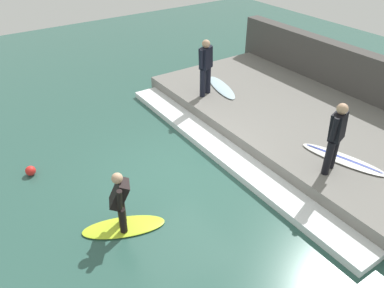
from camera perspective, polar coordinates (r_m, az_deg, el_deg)
ground_plane at (r=9.04m, az=-2.50°, el=-4.64°), size 28.00×28.00×0.00m
concrete_ledge at (r=11.19m, az=15.38°, el=3.61°), size 4.40×9.06×0.46m
back_wall at (r=12.74m, az=23.38°, el=9.08°), size 0.50×9.52×1.78m
wave_foam_crest at (r=9.68m, az=4.91°, el=-1.21°), size 0.75×8.61×0.17m
surfboard_riding at (r=7.83m, az=-10.34°, el=-12.31°), size 1.75×1.16×0.06m
surfer_riding at (r=7.31m, az=-10.93°, el=-8.13°), size 0.53×0.58×1.32m
surfer_waiting_near at (r=8.45m, az=21.09°, el=1.34°), size 0.55×0.37×1.66m
surfboard_waiting_near at (r=9.38m, az=22.01°, el=-2.14°), size 1.00×2.05×0.07m
surfer_waiting_far at (r=11.36m, az=2.09°, el=11.98°), size 0.55×0.39×1.72m
surfboard_waiting_far at (r=12.17m, az=4.53°, el=8.61°), size 0.94×1.88×0.06m
marker_buoy at (r=9.74m, az=-23.39°, el=-3.76°), size 0.24×0.24×0.24m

